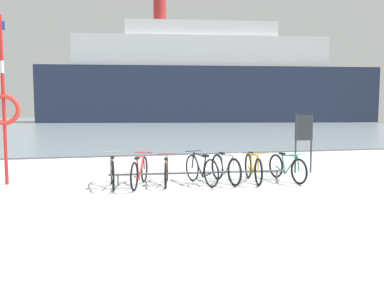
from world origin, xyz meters
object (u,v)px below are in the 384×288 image
(bicycle_4, at_px, (226,169))
(bicycle_6, at_px, (287,168))
(rescue_post, at_px, (4,106))
(ferry_ship, at_px, (205,82))
(bicycle_3, at_px, (201,169))
(bicycle_0, at_px, (112,172))
(bicycle_2, at_px, (166,171))
(bicycle_1, at_px, (140,172))
(info_sign, at_px, (304,133))
(bicycle_5, at_px, (253,168))

(bicycle_4, bearing_deg, bicycle_6, -4.62)
(bicycle_4, relative_size, rescue_post, 0.39)
(ferry_ship, bearing_deg, bicycle_3, -105.40)
(bicycle_0, xyz_separation_m, bicycle_6, (4.49, -0.20, -0.03))
(bicycle_2, height_order, rescue_post, rescue_post)
(bicycle_2, bearing_deg, rescue_post, 166.42)
(bicycle_2, height_order, ferry_ship, ferry_ship)
(bicycle_1, xyz_separation_m, bicycle_3, (1.54, -0.04, 0.01))
(bicycle_2, relative_size, ferry_ship, 0.03)
(info_sign, bearing_deg, bicycle_1, -169.11)
(bicycle_0, bearing_deg, bicycle_1, -3.98)
(bicycle_3, bearing_deg, ferry_ship, 74.60)
(info_sign, bearing_deg, bicycle_2, -168.51)
(bicycle_2, relative_size, bicycle_4, 0.96)
(bicycle_0, relative_size, bicycle_5, 0.96)
(bicycle_3, bearing_deg, bicycle_4, 1.35)
(bicycle_6, bearing_deg, bicycle_5, 174.19)
(bicycle_0, relative_size, bicycle_6, 1.00)
(bicycle_2, bearing_deg, bicycle_0, -178.35)
(bicycle_1, xyz_separation_m, bicycle_5, (2.93, -0.06, -0.00))
(bicycle_0, xyz_separation_m, rescue_post, (-2.57, 0.98, 1.59))
(bicycle_3, distance_m, info_sign, 3.64)
(bicycle_3, xyz_separation_m, ferry_ship, (15.82, 57.44, 6.86))
(info_sign, height_order, ferry_ship, ferry_ship)
(ferry_ship, bearing_deg, rescue_post, -110.06)
(ferry_ship, bearing_deg, bicycle_6, -103.21)
(bicycle_1, xyz_separation_m, bicycle_2, (0.67, 0.08, -0.02))
(bicycle_0, height_order, rescue_post, rescue_post)
(bicycle_4, bearing_deg, bicycle_0, 178.69)
(bicycle_1, xyz_separation_m, rescue_post, (-3.22, 1.02, 1.61))
(bicycle_4, distance_m, info_sign, 3.03)
(bicycle_6, relative_size, ferry_ship, 0.03)
(bicycle_3, relative_size, ferry_ship, 0.03)
(bicycle_5, xyz_separation_m, rescue_post, (-6.15, 1.08, 1.61))
(rescue_post, height_order, ferry_ship, ferry_ship)
(bicycle_2, bearing_deg, bicycle_1, -172.94)
(info_sign, bearing_deg, bicycle_6, -134.94)
(bicycle_3, height_order, bicycle_5, bicycle_3)
(bicycle_3, bearing_deg, bicycle_2, 172.22)
(bicycle_5, bearing_deg, rescue_post, 170.00)
(bicycle_4, distance_m, bicycle_5, 0.74)
(info_sign, bearing_deg, bicycle_0, -170.80)
(info_sign, height_order, rescue_post, rescue_post)
(bicycle_5, distance_m, info_sign, 2.40)
(bicycle_4, bearing_deg, bicycle_3, -178.65)
(bicycle_0, height_order, ferry_ship, ferry_ship)
(rescue_post, bearing_deg, bicycle_5, -10.00)
(bicycle_1, relative_size, bicycle_6, 1.01)
(bicycle_1, relative_size, bicycle_3, 1.05)
(bicycle_5, distance_m, bicycle_6, 0.92)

